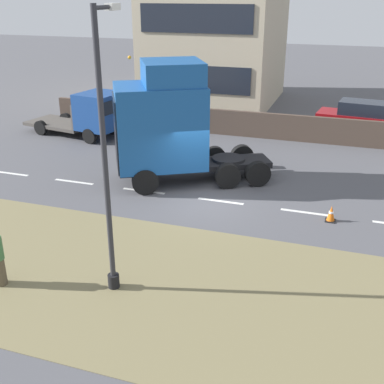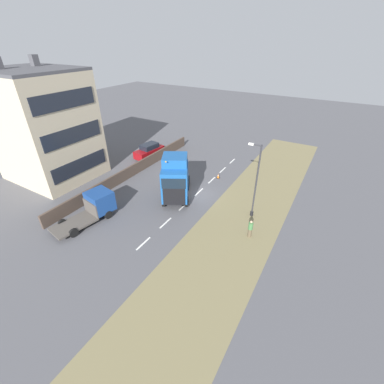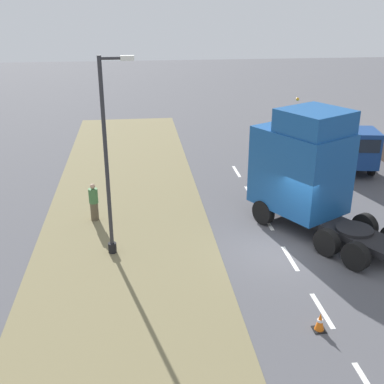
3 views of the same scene
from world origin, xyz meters
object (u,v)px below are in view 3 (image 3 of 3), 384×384
(flatbed_truck, at_px, (352,149))
(traffic_cone_lead, at_px, (320,322))
(lamp_post, at_px, (109,168))
(pedestrian, at_px, (94,203))
(lorry_cab, at_px, (305,170))

(flatbed_truck, distance_m, traffic_cone_lead, 14.57)
(traffic_cone_lead, bearing_deg, flatbed_truck, 62.92)
(lamp_post, height_order, pedestrian, lamp_post)
(flatbed_truck, height_order, lamp_post, lamp_post)
(traffic_cone_lead, bearing_deg, lorry_cab, 75.86)
(lorry_cab, relative_size, lamp_post, 0.91)
(lorry_cab, bearing_deg, traffic_cone_lead, -133.36)
(pedestrian, relative_size, traffic_cone_lead, 2.86)
(flatbed_truck, relative_size, traffic_cone_lead, 10.45)
(lamp_post, distance_m, pedestrian, 4.04)
(pedestrian, height_order, traffic_cone_lead, pedestrian)
(flatbed_truck, bearing_deg, pedestrian, 28.89)
(lorry_cab, height_order, flatbed_truck, lorry_cab)
(lamp_post, bearing_deg, pedestrian, 107.12)
(pedestrian, bearing_deg, traffic_cone_lead, -50.28)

